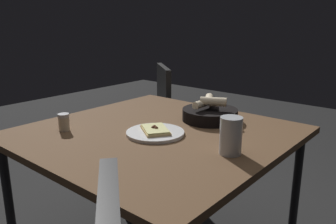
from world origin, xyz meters
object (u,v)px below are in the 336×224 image
object	(u,v)px
pizza_plate	(155,132)
pepper_shaker	(64,123)
chair_far	(149,120)
bread_basket	(210,113)
dining_table	(156,143)
beer_glass	(231,138)

from	to	relation	value
pizza_plate	pepper_shaker	bearing A→B (deg)	-147.06
chair_far	pepper_shaker	bearing A→B (deg)	-67.98
bread_basket	pepper_shaker	xyz separation A→B (m)	(-0.41, -0.56, -0.00)
dining_table	pizza_plate	xyz separation A→B (m)	(0.03, -0.04, 0.07)
pizza_plate	pepper_shaker	xyz separation A→B (m)	(-0.35, -0.23, 0.02)
pizza_plate	chair_far	distance (m)	1.07
bread_basket	chair_far	bearing A→B (deg)	153.45
pepper_shaker	dining_table	bearing A→B (deg)	39.60
pizza_plate	bread_basket	xyz separation A→B (m)	(0.06, 0.33, 0.03)
bread_basket	chair_far	xyz separation A→B (m)	(-0.80, 0.40, -0.28)
pizza_plate	beer_glass	size ratio (longest dim) A/B	1.79
dining_table	chair_far	bearing A→B (deg)	135.54
dining_table	pizza_plate	distance (m)	0.08
pizza_plate	bread_basket	bearing A→B (deg)	79.22
dining_table	pizza_plate	bearing A→B (deg)	-52.73
pizza_plate	bread_basket	world-z (taller)	bread_basket
beer_glass	pizza_plate	bearing A→B (deg)	-177.20
pizza_plate	dining_table	bearing A→B (deg)	127.27
pizza_plate	beer_glass	distance (m)	0.37
pizza_plate	pepper_shaker	size ratio (longest dim) A/B	3.24
dining_table	pepper_shaker	xyz separation A→B (m)	(-0.32, -0.26, 0.09)
beer_glass	chair_far	distance (m)	1.34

